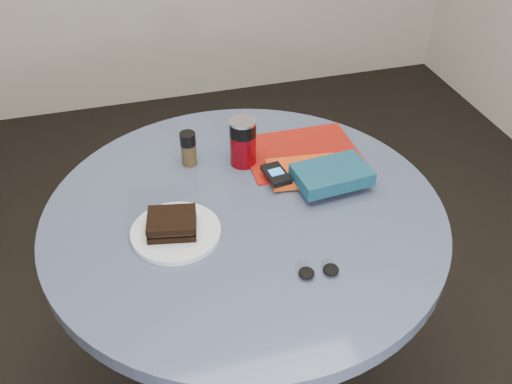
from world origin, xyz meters
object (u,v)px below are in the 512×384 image
object	(u,v)px
sandwich	(172,224)
table	(245,257)
magazine	(301,152)
mp3_player	(276,174)
soda_can	(243,142)
novel	(332,175)
plate	(176,232)
pepper_grinder	(189,148)
red_book	(305,172)
headphones	(319,271)

from	to	relation	value
sandwich	table	bearing A→B (deg)	12.46
magazine	mp3_player	xyz separation A→B (m)	(-0.11, -0.12, 0.03)
table	mp3_player	world-z (taller)	mp3_player
sandwich	soda_can	xyz separation A→B (m)	(0.23, 0.24, 0.03)
table	novel	size ratio (longest dim) A/B	5.27
sandwich	novel	size ratio (longest dim) A/B	0.68
magazine	table	bearing A→B (deg)	-136.99
mp3_player	sandwich	bearing A→B (deg)	-157.06
table	magazine	distance (m)	0.34
table	plate	xyz separation A→B (m)	(-0.18, -0.04, 0.17)
table	sandwich	bearing A→B (deg)	-167.54
plate	pepper_grinder	xyz separation A→B (m)	(0.08, 0.28, 0.04)
soda_can	magazine	bearing A→B (deg)	0.88
plate	soda_can	bearing A→B (deg)	46.51
mp3_player	red_book	bearing A→B (deg)	7.34
table	novel	bearing A→B (deg)	6.77
pepper_grinder	novel	world-z (taller)	pepper_grinder
mp3_player	headphones	xyz separation A→B (m)	(-0.01, -0.34, -0.02)
headphones	table	bearing A→B (deg)	111.06
table	soda_can	world-z (taller)	soda_can
table	magazine	bearing A→B (deg)	42.37
magazine	headphones	xyz separation A→B (m)	(-0.12, -0.46, 0.01)
soda_can	novel	world-z (taller)	soda_can
magazine	novel	xyz separation A→B (m)	(0.02, -0.17, 0.04)
plate	novel	size ratio (longest dim) A/B	1.12
soda_can	red_book	distance (m)	0.18
sandwich	magazine	distance (m)	0.47
red_book	mp3_player	size ratio (longest dim) A/B	1.99
red_book	headphones	world-z (taller)	red_book
mp3_player	table	bearing A→B (deg)	-142.38
table	mp3_player	distance (m)	0.24
pepper_grinder	magazine	world-z (taller)	pepper_grinder
plate	pepper_grinder	world-z (taller)	pepper_grinder
magazine	mp3_player	size ratio (longest dim) A/B	3.26
magazine	headphones	size ratio (longest dim) A/B	3.36
plate	red_book	world-z (taller)	red_book
table	pepper_grinder	distance (m)	0.33
table	mp3_player	xyz separation A→B (m)	(0.11, 0.08, 0.19)
plate	novel	bearing A→B (deg)	9.74
table	red_book	xyz separation A→B (m)	(0.19, 0.09, 0.18)
pepper_grinder	novel	xyz separation A→B (m)	(0.34, -0.20, -0.01)
mp3_player	novel	bearing A→B (deg)	-22.27
plate	magazine	world-z (taller)	plate
pepper_grinder	red_book	xyz separation A→B (m)	(0.29, -0.14, -0.04)
red_book	mp3_player	world-z (taller)	mp3_player
novel	headphones	xyz separation A→B (m)	(-0.14, -0.29, -0.03)
plate	soda_can	world-z (taller)	soda_can
magazine	mp3_player	bearing A→B (deg)	-132.94
plate	headphones	size ratio (longest dim) A/B	2.27
plate	pepper_grinder	bearing A→B (deg)	73.03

